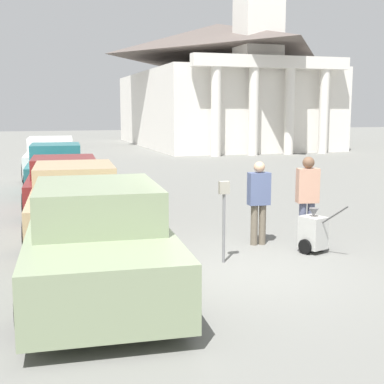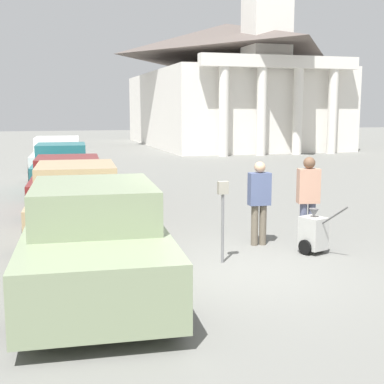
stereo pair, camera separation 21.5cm
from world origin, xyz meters
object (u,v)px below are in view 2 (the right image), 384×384
object	(u,v)px
parked_car_teal	(62,168)
church	(228,79)
equipment_cart	(313,233)
parked_car_sage	(94,239)
parked_car_maroon	(68,184)
parking_meter	(223,207)
parked_car_tan	(77,202)
person_supervisor	(308,195)
person_worker	(259,198)
parked_car_white	(58,158)

from	to	relation	value
parked_car_teal	church	size ratio (longest dim) A/B	0.21
equipment_cart	church	xyz separation A→B (m)	(8.68, 28.61, 4.44)
parked_car_sage	parked_car_maroon	distance (m)	6.79
parked_car_teal	church	world-z (taller)	church
church	parked_car_teal	bearing A→B (deg)	-124.05
parked_car_maroon	parking_meter	distance (m)	6.55
parking_meter	church	world-z (taller)	church
parked_car_tan	person_supervisor	distance (m)	4.85
person_supervisor	person_worker	bearing A→B (deg)	-8.00
person_worker	parked_car_white	bearing A→B (deg)	-71.05
parked_car_sage	parked_car_tan	distance (m)	3.61
parked_car_sage	person_supervisor	size ratio (longest dim) A/B	2.99
parked_car_tan	equipment_cart	bearing A→B (deg)	-30.63
parked_car_sage	parked_car_teal	xyz separation A→B (m)	(0.00, 10.46, -0.04)
person_worker	person_supervisor	bearing A→B (deg)	165.12
parked_car_tan	parked_car_maroon	world-z (taller)	parked_car_tan
person_supervisor	church	xyz separation A→B (m)	(8.52, 28.06, 3.83)
parked_car_tan	parked_car_maroon	distance (m)	3.18
parked_car_white	person_worker	size ratio (longest dim) A/B	2.91
parked_car_tan	parking_meter	bearing A→B (deg)	-48.37
parking_meter	equipment_cart	distance (m)	1.93
parked_car_tan	church	xyz separation A→B (m)	(12.78, 25.76, 4.13)
parked_car_white	equipment_cart	bearing A→B (deg)	-68.45
equipment_cart	church	size ratio (longest dim) A/B	0.04
church	person_worker	bearing A→B (deg)	-108.74
parked_car_teal	parked_car_tan	bearing A→B (deg)	-85.86
parked_car_sage	church	xyz separation A→B (m)	(12.78, 29.37, 4.09)
parked_car_white	person_supervisor	world-z (taller)	person_supervisor
parking_meter	person_worker	distance (m)	1.46
equipment_cart	parking_meter	bearing A→B (deg)	164.22
parked_car_sage	parked_car_teal	size ratio (longest dim) A/B	1.11
parking_meter	person_supervisor	distance (m)	2.10
parked_car_white	parking_meter	distance (m)	13.38
parked_car_tan	church	world-z (taller)	church
parking_meter	church	xyz separation A→B (m)	(10.51, 28.72, 3.83)
parked_car_maroon	parked_car_tan	bearing A→B (deg)	-85.87
parked_car_teal	person_worker	world-z (taller)	person_worker
parked_car_maroon	person_worker	size ratio (longest dim) A/B	2.87
person_worker	equipment_cart	distance (m)	1.25
parked_car_white	person_supervisor	bearing A→B (deg)	-67.05
parked_car_tan	equipment_cart	world-z (taller)	parked_car_tan
parked_car_white	equipment_cart	size ratio (longest dim) A/B	4.84
parked_car_teal	equipment_cart	world-z (taller)	parked_car_teal
parking_meter	equipment_cart	world-z (taller)	parking_meter
parked_car_sage	parked_car_white	size ratio (longest dim) A/B	1.09
parked_car_maroon	person_supervisor	world-z (taller)	person_supervisor
parked_car_sage	parked_car_maroon	world-z (taller)	parked_car_sage
parked_car_sage	parked_car_teal	distance (m)	10.46
person_supervisor	equipment_cart	bearing A→B (deg)	83.35
parked_car_maroon	person_supervisor	distance (m)	6.95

